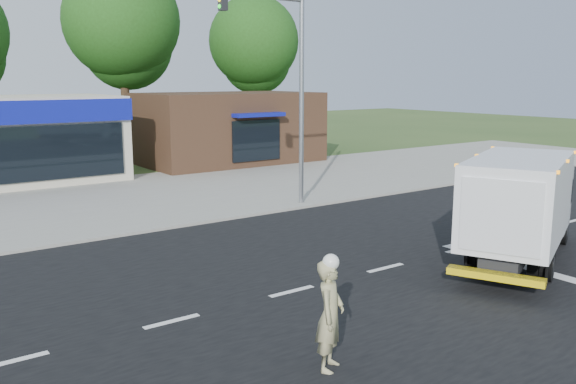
% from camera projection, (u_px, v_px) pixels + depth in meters
% --- Properties ---
extents(ground, '(120.00, 120.00, 0.00)m').
position_uv_depth(ground, '(385.00, 268.00, 15.73)').
color(ground, '#385123').
rests_on(ground, ground).
extents(road_asphalt, '(60.00, 14.00, 0.02)m').
position_uv_depth(road_asphalt, '(385.00, 268.00, 15.73)').
color(road_asphalt, black).
rests_on(road_asphalt, ground).
extents(sidewalk, '(60.00, 2.40, 0.12)m').
position_uv_depth(sidewalk, '(226.00, 211.00, 22.26)').
color(sidewalk, gray).
rests_on(sidewalk, ground).
extents(parking_apron, '(60.00, 9.00, 0.02)m').
position_uv_depth(parking_apron, '(160.00, 189.00, 26.89)').
color(parking_apron, gray).
rests_on(parking_apron, ground).
extents(lane_markings, '(55.20, 7.00, 0.01)m').
position_uv_depth(lane_markings, '(462.00, 271.00, 15.43)').
color(lane_markings, silver).
rests_on(lane_markings, road_asphalt).
extents(ems_box_truck, '(6.80, 4.56, 2.91)m').
position_uv_depth(ems_box_truck, '(522.00, 200.00, 16.04)').
color(ems_box_truck, black).
rests_on(ems_box_truck, ground).
extents(emergency_worker, '(0.83, 0.78, 2.02)m').
position_uv_depth(emergency_worker, '(330.00, 314.00, 10.13)').
color(emergency_worker, tan).
rests_on(emergency_worker, ground).
extents(brown_storefront, '(10.00, 6.70, 4.00)m').
position_uv_depth(brown_storefront, '(228.00, 128.00, 35.31)').
color(brown_storefront, '#382316').
rests_on(brown_storefront, ground).
extents(traffic_signal_pole, '(3.51, 0.25, 8.00)m').
position_uv_depth(traffic_signal_pole, '(288.00, 76.00, 22.23)').
color(traffic_signal_pole, gray).
rests_on(traffic_signal_pole, ground).
extents(background_trees, '(36.77, 7.39, 12.10)m').
position_uv_depth(background_trees, '(43.00, 34.00, 36.33)').
color(background_trees, '#332114').
rests_on(background_trees, ground).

